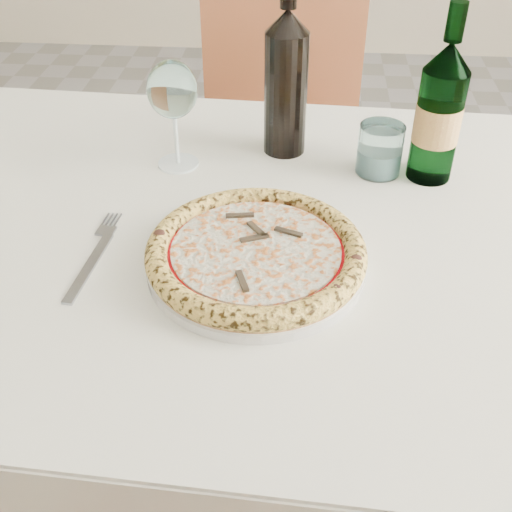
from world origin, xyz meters
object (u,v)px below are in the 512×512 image
Objects in this scene: chair_far at (286,134)px; beer_bottle at (439,113)px; pizza at (256,252)px; dining_table at (261,271)px; wine_bottle at (286,81)px; plate at (256,263)px; wine_glass at (172,92)px; tumbler at (380,153)px.

chair_far is 3.33× the size of beer_bottle.
beer_bottle is (0.26, 0.27, 0.09)m from pizza.
wine_bottle reaches higher than dining_table.
chair_far is 3.15× the size of wine_bottle.
wine_glass is (-0.16, 0.27, 0.12)m from plate.
wine_bottle is (0.18, 0.07, -0.00)m from wine_glass.
wine_glass is at bearing 132.34° from dining_table.
pizza is at bearing -93.61° from wine_bottle.
wine_glass is (-0.16, 0.17, 0.22)m from dining_table.
wine_bottle is at bearing -88.43° from chair_far.
chair_far reaches higher than tumbler.
wine_bottle is at bearing 84.89° from dining_table.
dining_table is at bearing 90.00° from plate.
beer_bottle is at bearing 45.52° from pizza.
chair_far is 3.18× the size of plate.
dining_table is 0.28m from tumbler.
pizza is (-0.00, -0.10, 0.11)m from dining_table.
beer_bottle is 0.95× the size of wine_bottle.
dining_table is 0.15m from pizza.
dining_table is 5.16× the size of wine_bottle.
tumbler is 0.30× the size of beer_bottle.
plate is 3.53× the size of tumbler.
wine_glass is at bearing 119.86° from pizza.
wine_glass reaches higher than dining_table.
tumbler is at bearing 56.62° from pizza.
chair_far is at bearing 74.15° from wine_glass.
wine_glass is at bearing -179.39° from tumbler.
beer_bottle is at bearing 45.52° from plate.
wine_bottle is (0.02, 0.34, 0.12)m from plate.
pizza is (-0.01, -0.84, 0.25)m from chair_far.
pizza reaches higher than dining_table.
pizza is 0.35m from wine_bottle.
tumbler is at bearing 175.41° from beer_bottle.
chair_far is at bearing 89.49° from pizza.
tumbler is (0.34, 0.00, -0.09)m from wine_glass.
plate is at bearing -134.48° from beer_bottle.
plate is at bearing -90.00° from dining_table.
plate is 0.02m from pizza.
plate is at bearing -60.14° from wine_glass.
beer_bottle is at bearing 32.51° from dining_table.
beer_bottle is at bearing -0.41° from wine_glass.
dining_table is 5.17× the size of pizza.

